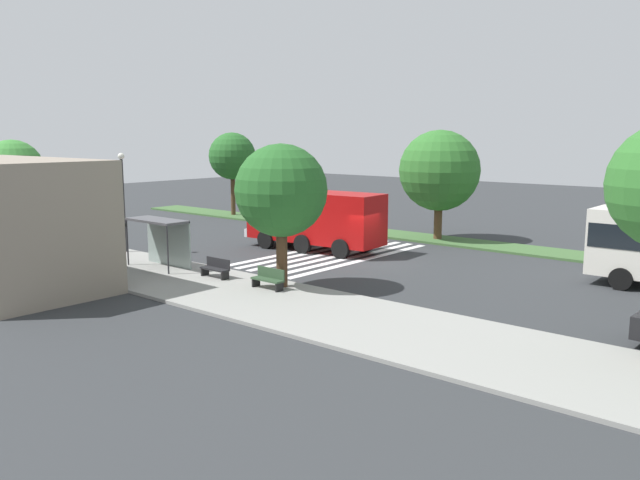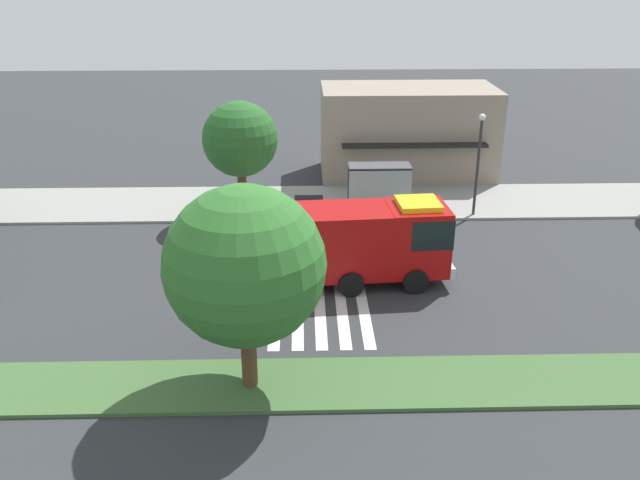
# 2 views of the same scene
# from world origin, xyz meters

# --- Properties ---
(ground_plane) EXTENTS (120.00, 120.00, 0.00)m
(ground_plane) POSITION_xyz_m (0.00, 0.00, 0.00)
(ground_plane) COLOR #2D3033
(sidewalk) EXTENTS (60.00, 5.83, 0.14)m
(sidewalk) POSITION_xyz_m (0.00, 9.74, 0.07)
(sidewalk) COLOR gray
(sidewalk) RESTS_ON ground_plane
(median_strip) EXTENTS (60.00, 3.00, 0.14)m
(median_strip) POSITION_xyz_m (0.00, -8.33, 0.07)
(median_strip) COLOR #3D6033
(median_strip) RESTS_ON ground_plane
(crosswalk) EXTENTS (4.95, 12.29, 0.01)m
(crosswalk) POSITION_xyz_m (2.82, 0.00, 0.01)
(crosswalk) COLOR silver
(crosswalk) RESTS_ON ground_plane
(fire_truck) EXTENTS (8.87, 3.38, 3.75)m
(fire_truck) POSITION_xyz_m (4.96, -0.54, 2.04)
(fire_truck) COLOR #A50C0C
(fire_truck) RESTS_ON ground_plane
(bus_stop_shelter) EXTENTS (3.50, 1.40, 2.46)m
(bus_stop_shelter) POSITION_xyz_m (6.96, 8.54, 1.89)
(bus_stop_shelter) COLOR #4C4C51
(bus_stop_shelter) RESTS_ON sidewalk
(bench_near_shelter) EXTENTS (1.60, 0.50, 0.90)m
(bench_near_shelter) POSITION_xyz_m (2.96, 8.51, 0.59)
(bench_near_shelter) COLOR black
(bench_near_shelter) RESTS_ON sidewalk
(bench_west_of_shelter) EXTENTS (1.60, 0.50, 0.90)m
(bench_west_of_shelter) POSITION_xyz_m (-0.54, 8.51, 0.59)
(bench_west_of_shelter) COLOR #2D472D
(bench_west_of_shelter) RESTS_ON sidewalk
(street_lamp) EXTENTS (0.36, 0.36, 5.64)m
(street_lamp) POSITION_xyz_m (12.12, 7.43, 3.50)
(street_lamp) COLOR #2D2D30
(street_lamp) RESTS_ON sidewalk
(storefront_building) EXTENTS (11.11, 6.36, 5.74)m
(storefront_building) POSITION_xyz_m (9.47, 15.43, 2.87)
(storefront_building) COLOR gray
(storefront_building) RESTS_ON ground_plane
(sidewalk_tree_center) EXTENTS (4.05, 4.05, 6.29)m
(sidewalk_tree_center) POSITION_xyz_m (-0.70, 7.83, 4.38)
(sidewalk_tree_center) COLOR #47301E
(sidewalk_tree_center) RESTS_ON sidewalk
(sidewalk_tree_east) EXTENTS (4.07, 4.07, 6.34)m
(sidewalk_tree_east) POSITION_xyz_m (24.77, 7.83, 4.42)
(sidewalk_tree_east) COLOR #47301E
(sidewalk_tree_east) RESTS_ON sidewalk
(median_tree_west) EXTENTS (5.16, 5.16, 6.98)m
(median_tree_west) POSITION_xyz_m (0.78, -8.33, 4.52)
(median_tree_west) COLOR #513823
(median_tree_west) RESTS_ON median_strip
(median_tree_center) EXTENTS (3.89, 3.89, 6.86)m
(median_tree_center) POSITION_xyz_m (20.36, -8.33, 5.02)
(median_tree_center) COLOR #47301E
(median_tree_center) RESTS_ON median_strip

